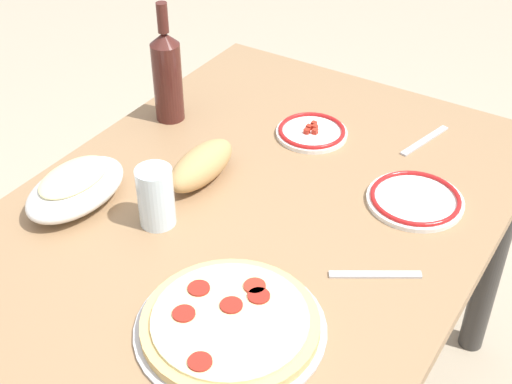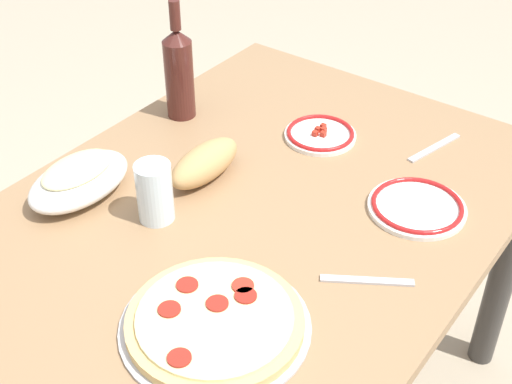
{
  "view_description": "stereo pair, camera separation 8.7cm",
  "coord_description": "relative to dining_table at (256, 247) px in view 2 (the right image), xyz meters",
  "views": [
    {
      "loc": [
        0.99,
        0.62,
        1.63
      ],
      "look_at": [
        0.0,
        0.0,
        0.76
      ],
      "focal_mm": 49.96,
      "sensor_mm": 36.0,
      "label": 1
    },
    {
      "loc": [
        0.94,
        0.69,
        1.63
      ],
      "look_at": [
        0.0,
        0.0,
        0.76
      ],
      "focal_mm": 49.96,
      "sensor_mm": 36.0,
      "label": 2
    }
  ],
  "objects": [
    {
      "name": "bread_loaf",
      "position": [
        -0.01,
        -0.14,
        0.16
      ],
      "size": [
        0.2,
        0.08,
        0.08
      ],
      "primitive_type": "ellipsoid",
      "color": "tan",
      "rests_on": "dining_table"
    },
    {
      "name": "fork_right",
      "position": [
        0.07,
        0.3,
        0.12
      ],
      "size": [
        0.1,
        0.15,
        0.0
      ],
      "primitive_type": "cube",
      "rotation": [
        0.0,
        0.0,
        2.13
      ],
      "color": "#B7B7BC",
      "rests_on": "dining_table"
    },
    {
      "name": "dining_table",
      "position": [
        0.0,
        0.0,
        0.0
      ],
      "size": [
        1.24,
        0.92,
        0.73
      ],
      "color": "#93704C",
      "rests_on": "ground"
    },
    {
      "name": "water_glass",
      "position": [
        0.16,
        -0.13,
        0.18
      ],
      "size": [
        0.07,
        0.07,
        0.13
      ],
      "primitive_type": "cylinder",
      "color": "silver",
      "rests_on": "dining_table"
    },
    {
      "name": "side_plate_far",
      "position": [
        -0.3,
        -0.03,
        0.13
      ],
      "size": [
        0.17,
        0.17,
        0.02
      ],
      "color": "white",
      "rests_on": "dining_table"
    },
    {
      "name": "pepperoni_pizza",
      "position": [
        0.32,
        0.15,
        0.13
      ],
      "size": [
        0.33,
        0.33,
        0.03
      ],
      "color": "#B7B7BC",
      "rests_on": "dining_table"
    },
    {
      "name": "side_plate_near",
      "position": [
        -0.18,
        0.28,
        0.13
      ],
      "size": [
        0.2,
        0.2,
        0.02
      ],
      "color": "white",
      "rests_on": "dining_table"
    },
    {
      "name": "wine_bottle",
      "position": [
        -0.18,
        -0.36,
        0.24
      ],
      "size": [
        0.07,
        0.07,
        0.3
      ],
      "color": "#471E19",
      "rests_on": "dining_table"
    },
    {
      "name": "fork_left",
      "position": [
        -0.41,
        0.21,
        0.12
      ],
      "size": [
        0.17,
        0.06,
        0.0
      ],
      "primitive_type": "cube",
      "rotation": [
        0.0,
        0.0,
        6.04
      ],
      "color": "#B7B7BC",
      "rests_on": "dining_table"
    },
    {
      "name": "baked_pasta_dish",
      "position": [
        0.19,
        -0.32,
        0.16
      ],
      "size": [
        0.24,
        0.15,
        0.08
      ],
      "color": "white",
      "rests_on": "dining_table"
    }
  ]
}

